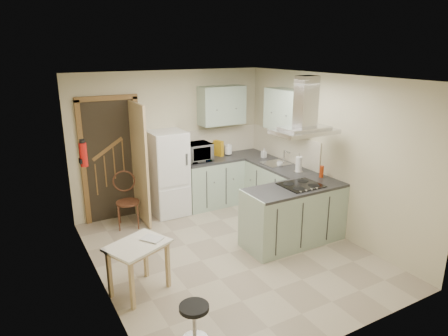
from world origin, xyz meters
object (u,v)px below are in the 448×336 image
stool (194,323)px  microwave (194,152)px  extractor_hood (304,131)px  bentwood_chair (128,202)px  drop_leaf_table (139,268)px  fridge (168,173)px  peninsula (294,215)px

stool → microwave: (1.54, 3.19, 0.86)m
microwave → stool: bearing=-116.4°
extractor_hood → stool: size_ratio=2.20×
bentwood_chair → microwave: 1.48m
extractor_hood → drop_leaf_table: 2.92m
fridge → microwave: bearing=0.1°
peninsula → stool: bearing=-151.8°
peninsula → microwave: (-0.71, 1.98, 0.61)m
bentwood_chair → stool: (-0.22, -3.00, -0.22)m
stool → drop_leaf_table: bearing=101.0°
peninsula → extractor_hood: size_ratio=1.72×
drop_leaf_table → fridge: bearing=35.8°
microwave → bentwood_chair: bearing=-172.4°
drop_leaf_table → stool: bearing=-102.6°
drop_leaf_table → stool: drop_leaf_table is taller
fridge → peninsula: fridge is taller
peninsula → bentwood_chair: 2.71m
extractor_hood → stool: extractor_hood is taller
drop_leaf_table → microwave: microwave is taller
drop_leaf_table → microwave: 2.83m
bentwood_chair → fridge: bearing=30.7°
drop_leaf_table → microwave: size_ratio=1.17×
fridge → stool: bearing=-107.8°
peninsula → drop_leaf_table: size_ratio=2.25×
extractor_hood → microwave: extractor_hood is taller
fridge → stool: fridge is taller
extractor_hood → bentwood_chair: size_ratio=1.06×
peninsula → extractor_hood: (0.10, 0.00, 1.27)m
extractor_hood → drop_leaf_table: bearing=-177.5°
fridge → drop_leaf_table: (-1.24, -2.09, -0.43)m
fridge → extractor_hood: extractor_hood is taller
drop_leaf_table → bentwood_chair: 1.95m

